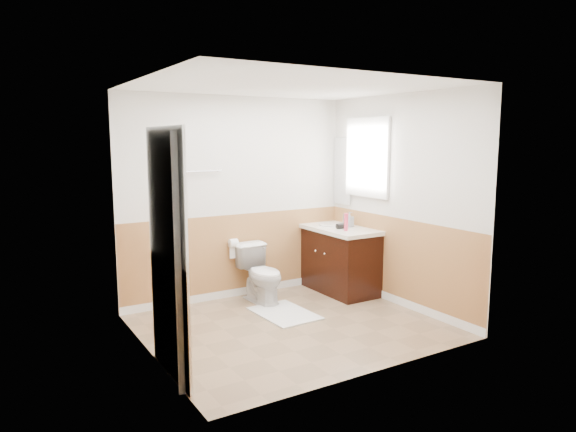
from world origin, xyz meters
TOP-DOWN VIEW (x-y plane):
  - floor at (0.00, 0.00)m, footprint 3.00×3.00m
  - ceiling at (0.00, 0.00)m, footprint 3.00×3.00m
  - wall_back at (0.00, 1.30)m, footprint 3.00×0.00m
  - wall_front at (0.00, -1.30)m, footprint 3.00×0.00m
  - wall_left at (-1.50, 0.00)m, footprint 0.00×3.00m
  - wall_right at (1.50, 0.00)m, footprint 0.00×3.00m
  - wainscot_back at (0.00, 1.29)m, footprint 3.00×0.00m
  - wainscot_front at (0.00, -1.29)m, footprint 3.00×0.00m
  - wainscot_left at (-1.49, 0.00)m, footprint 0.00×2.60m
  - wainscot_right at (1.49, 0.00)m, footprint 0.00×2.60m
  - toilet at (0.12, 0.90)m, footprint 0.42×0.70m
  - bath_mat at (0.12, 0.37)m, footprint 0.58×0.82m
  - vanity_cabinet at (1.21, 0.80)m, footprint 0.55×1.10m
  - vanity_knob_left at (0.91, 0.70)m, footprint 0.03×0.03m
  - vanity_knob_right at (0.91, 0.90)m, footprint 0.03×0.03m
  - countertop at (1.20, 0.80)m, footprint 0.60×1.15m
  - sink_basin at (1.21, 0.95)m, footprint 0.36×0.36m
  - faucet at (1.39, 0.95)m, footprint 0.02×0.02m
  - lotion_bottle at (1.11, 0.53)m, footprint 0.05×0.05m
  - soap_dispenser at (1.33, 0.75)m, footprint 0.11×0.11m
  - hair_dryer_body at (1.16, 0.69)m, footprint 0.14×0.07m
  - hair_dryer_handle at (1.13, 0.74)m, footprint 0.03×0.03m
  - mirror_panel at (1.48, 1.10)m, footprint 0.02×0.35m
  - window_frame at (1.47, 0.59)m, footprint 0.04×0.80m
  - window_glass at (1.49, 0.59)m, footprint 0.01×0.70m
  - door at (-1.40, -0.45)m, footprint 0.29×0.78m
  - door_frame at (-1.48, -0.45)m, footprint 0.02×0.92m
  - door_knob at (-1.34, -0.12)m, footprint 0.06×0.06m
  - towel_bar at (-0.55, 1.25)m, footprint 0.62×0.02m
  - tp_holder_bar at (-0.10, 1.23)m, footprint 0.14×0.02m
  - tp_roll at (-0.10, 1.23)m, footprint 0.10×0.11m
  - tp_sheet at (-0.10, 1.23)m, footprint 0.10×0.01m

SIDE VIEW (x-z plane):
  - floor at x=0.00m, z-range 0.00..0.00m
  - bath_mat at x=0.12m, z-range 0.00..0.02m
  - toilet at x=0.12m, z-range 0.00..0.70m
  - vanity_cabinet at x=1.21m, z-range 0.00..0.80m
  - wainscot_back at x=0.00m, z-range -1.00..2.00m
  - wainscot_front at x=0.00m, z-range -1.00..2.00m
  - wainscot_left at x=-1.49m, z-range -0.80..1.80m
  - wainscot_right at x=1.49m, z-range -0.80..1.80m
  - vanity_knob_left at x=0.91m, z-range 0.53..0.57m
  - vanity_knob_right at x=0.91m, z-range 0.53..0.57m
  - tp_sheet at x=-0.10m, z-range 0.51..0.67m
  - tp_holder_bar at x=-0.10m, z-range 0.69..0.71m
  - tp_roll at x=-0.10m, z-range 0.64..0.76m
  - countertop at x=1.20m, z-range 0.80..0.85m
  - hair_dryer_handle at x=1.13m, z-range 0.82..0.89m
  - sink_basin at x=1.21m, z-range 0.85..0.87m
  - hair_dryer_body at x=1.16m, z-range 0.85..0.92m
  - faucet at x=1.39m, z-range 0.85..0.99m
  - soap_dispenser at x=1.33m, z-range 0.85..1.05m
  - door_knob at x=-1.34m, z-range 0.92..0.98m
  - lotion_bottle at x=1.11m, z-range 0.85..1.07m
  - door at x=-1.40m, z-range 0.00..2.04m
  - door_frame at x=-1.48m, z-range -0.02..2.08m
  - wall_back at x=0.00m, z-range -0.25..2.75m
  - wall_front at x=0.00m, z-range -0.25..2.75m
  - wall_left at x=-1.50m, z-range -0.25..2.75m
  - wall_right at x=1.50m, z-range -0.25..2.75m
  - mirror_panel at x=1.48m, z-range 1.10..2.00m
  - towel_bar at x=-0.55m, z-range 1.59..1.61m
  - window_frame at x=1.47m, z-range 1.25..2.25m
  - window_glass at x=1.49m, z-range 1.30..2.20m
  - ceiling at x=0.00m, z-range 2.50..2.50m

